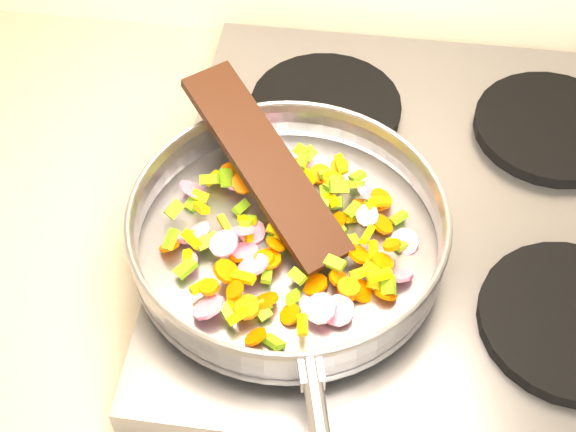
# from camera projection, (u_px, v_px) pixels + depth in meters

# --- Properties ---
(cooktop) EXTENTS (0.60, 0.60, 0.04)m
(cooktop) POSITION_uv_depth(u_px,v_px,m) (432.00, 217.00, 0.93)
(cooktop) COLOR #939399
(cooktop) RESTS_ON counter_top
(grate_fl) EXTENTS (0.19, 0.19, 0.02)m
(grate_fl) POSITION_uv_depth(u_px,v_px,m) (298.00, 290.00, 0.83)
(grate_fl) COLOR black
(grate_fl) RESTS_ON cooktop
(grate_fr) EXTENTS (0.19, 0.19, 0.02)m
(grate_fr) POSITION_uv_depth(u_px,v_px,m) (572.00, 321.00, 0.81)
(grate_fr) COLOR black
(grate_fr) RESTS_ON cooktop
(grate_bl) EXTENTS (0.19, 0.19, 0.02)m
(grate_bl) POSITION_uv_depth(u_px,v_px,m) (326.00, 107.00, 1.01)
(grate_bl) COLOR black
(grate_bl) RESTS_ON cooktop
(grate_br) EXTENTS (0.19, 0.19, 0.02)m
(grate_br) POSITION_uv_depth(u_px,v_px,m) (552.00, 127.00, 0.99)
(grate_br) COLOR black
(grate_br) RESTS_ON cooktop
(saute_pan) EXTENTS (0.37, 0.53, 0.06)m
(saute_pan) POSITION_uv_depth(u_px,v_px,m) (288.00, 229.00, 0.84)
(saute_pan) COLOR #9E9EA5
(saute_pan) RESTS_ON grate_fl
(vegetable_heap) EXTENTS (0.28, 0.27, 0.04)m
(vegetable_heap) POSITION_uv_depth(u_px,v_px,m) (292.00, 233.00, 0.85)
(vegetable_heap) COLOR #F26500
(vegetable_heap) RESTS_ON saute_pan
(wooden_spatula) EXTENTS (0.21, 0.23, 0.08)m
(wooden_spatula) POSITION_uv_depth(u_px,v_px,m) (265.00, 164.00, 0.86)
(wooden_spatula) COLOR black
(wooden_spatula) RESTS_ON saute_pan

